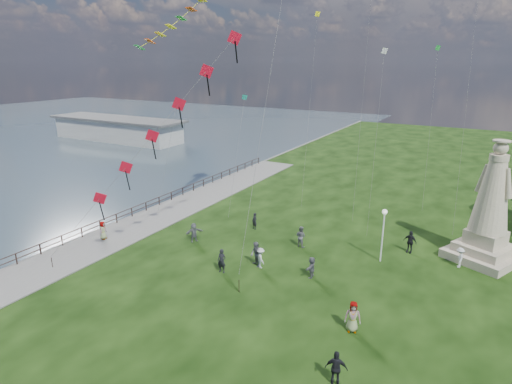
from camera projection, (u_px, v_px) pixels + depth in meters
The scene contains 18 objects.
waterfront at pixel (133, 223), 41.31m from camera, with size 200.00×200.00×1.51m.
pier_pavilion at pixel (117, 129), 85.45m from camera, with size 30.00×8.00×4.40m.
statue at pixel (489, 217), 32.61m from camera, with size 6.17×6.17×9.46m.
lamppost at pixel (384, 224), 32.42m from camera, with size 0.40×0.40×4.29m.
person_0 at pixel (222, 261), 31.33m from camera, with size 0.67×0.44×1.83m, color black.
person_1 at pixel (256, 254), 32.27m from camera, with size 0.94×0.58×1.94m, color #595960.
person_2 at pixel (261, 258), 32.07m from camera, with size 1.03×0.53×1.59m, color silver.
person_3 at pixel (336, 368), 20.43m from camera, with size 1.07×0.55×1.83m, color black.
person_4 at pixel (353, 317), 24.47m from camera, with size 0.92×0.57×1.89m, color #595960.
person_5 at pixel (194, 232), 36.72m from camera, with size 1.55×0.67×1.68m, color #595960.
person_6 at pixel (255, 221), 39.45m from camera, with size 0.57×0.37×1.56m, color black.
person_7 at pixel (301, 236), 35.70m from camera, with size 0.88×0.54×1.81m, color #595960.
person_8 at pixel (460, 258), 32.16m from camera, with size 1.01×0.52×1.57m, color silver.
person_9 at pixel (410, 242), 34.60m from camera, with size 1.09×0.56×1.86m, color black.
person_10 at pixel (103, 231), 37.02m from camera, with size 0.79×0.48×1.61m, color #595960.
person_11 at pixel (312, 267), 30.67m from camera, with size 1.45×0.63×1.56m, color #595960.
red_kite_train at pixel (163, 125), 30.55m from camera, with size 11.25×9.35×17.00m.
small_kites at pixel (364, 67), 40.25m from camera, with size 33.48×19.29×30.48m.
Camera 1 is at (14.07, -18.78, 15.01)m, focal length 30.00 mm.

